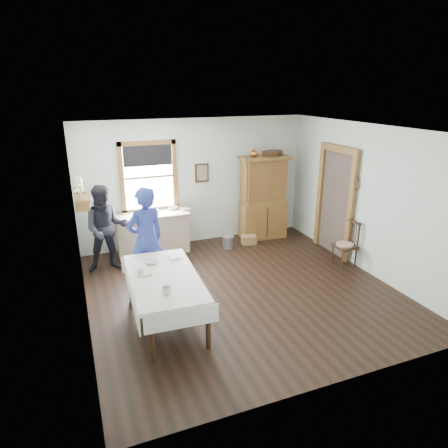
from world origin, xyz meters
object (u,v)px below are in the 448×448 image
object	(u,v)px
work_counter	(153,233)
dining_table	(165,299)
woman_blue	(146,243)
wicker_basket	(249,240)
figure_dark	(106,232)
china_hutch	(263,198)
spindle_chair	(345,244)
pail	(228,242)

from	to	relation	value
work_counter	dining_table	size ratio (longest dim) A/B	0.79
woman_blue	wicker_basket	bearing A→B (deg)	-172.39
woman_blue	figure_dark	xyz separation A→B (m)	(-0.54, 1.03, -0.07)
work_counter	china_hutch	bearing A→B (deg)	0.78
wicker_basket	china_hutch	bearing A→B (deg)	31.03
china_hutch	figure_dark	size ratio (longest dim) A/B	1.23
spindle_chair	figure_dark	distance (m)	4.52
dining_table	figure_dark	size ratio (longest dim) A/B	1.24
china_hutch	spindle_chair	world-z (taller)	china_hutch
china_hutch	spindle_chair	xyz separation A→B (m)	(0.75, -2.00, -0.48)
pail	woman_blue	world-z (taller)	woman_blue
spindle_chair	woman_blue	size ratio (longest dim) A/B	0.54
dining_table	figure_dark	world-z (taller)	figure_dark
pail	wicker_basket	size ratio (longest dim) A/B	0.84
work_counter	figure_dark	bearing A→B (deg)	-151.62
woman_blue	china_hutch	bearing A→B (deg)	-171.64
dining_table	woman_blue	xyz separation A→B (m)	(-0.03, 1.14, 0.46)
spindle_chair	pail	distance (m)	2.43
dining_table	woman_blue	bearing A→B (deg)	91.33
work_counter	china_hutch	world-z (taller)	china_hutch
work_counter	wicker_basket	world-z (taller)	work_counter
pail	wicker_basket	bearing A→B (deg)	5.71
work_counter	pail	size ratio (longest dim) A/B	5.65
dining_table	pail	bearing A→B (deg)	50.30
work_counter	pail	bearing A→B (deg)	-11.58
dining_table	china_hutch	bearing A→B (deg)	42.32
spindle_chair	woman_blue	xyz separation A→B (m)	(-3.71, 0.48, 0.38)
china_hutch	woman_blue	size ratio (longest dim) A/B	1.12
china_hutch	spindle_chair	bearing A→B (deg)	-65.13
figure_dark	dining_table	bearing A→B (deg)	-71.03
spindle_chair	figure_dark	world-z (taller)	figure_dark
china_hutch	figure_dark	xyz separation A→B (m)	(-3.50, -0.49, -0.17)
work_counter	wicker_basket	size ratio (longest dim) A/B	4.73
dining_table	wicker_basket	bearing A→B (deg)	44.14
work_counter	figure_dark	distance (m)	1.12
wicker_basket	work_counter	bearing A→B (deg)	172.00
wicker_basket	figure_dark	distance (m)	3.10
wicker_basket	dining_table	bearing A→B (deg)	-135.86
pail	wicker_basket	distance (m)	0.52
dining_table	woman_blue	world-z (taller)	woman_blue
spindle_chair	wicker_basket	size ratio (longest dim) A/B	2.87
work_counter	dining_table	distance (m)	2.70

